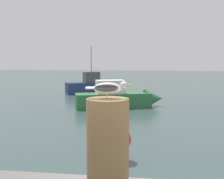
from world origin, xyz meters
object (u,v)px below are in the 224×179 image
object	(u,v)px
boat_navy	(99,86)
channel_buoy	(121,143)
seagull	(109,88)
mooring_post	(108,148)
boat_green	(121,98)

from	to	relation	value
boat_navy	channel_buoy	distance (m)	15.46
seagull	channel_buoy	distance (m)	5.71
boat_navy	channel_buoy	xyz separation A→B (m)	(3.41, -15.08, -0.07)
mooring_post	channel_buoy	bearing A→B (deg)	95.30
boat_navy	mooring_post	bearing A→B (deg)	-79.16
boat_navy	channel_buoy	bearing A→B (deg)	-77.25
boat_navy	channel_buoy	world-z (taller)	boat_navy
mooring_post	seagull	distance (m)	0.51
mooring_post	boat_green	distance (m)	14.08
boat_green	channel_buoy	distance (m)	8.66
mooring_post	channel_buoy	size ratio (longest dim) A/B	0.64
mooring_post	boat_navy	size ratio (longest dim) A/B	0.17
boat_green	channel_buoy	size ratio (longest dim) A/B	3.74
mooring_post	boat_navy	world-z (taller)	boat_navy
boat_navy	boat_green	bearing A→B (deg)	-69.38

